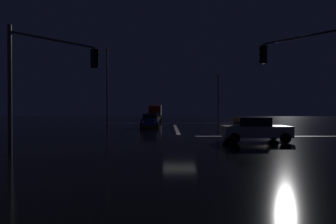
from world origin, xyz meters
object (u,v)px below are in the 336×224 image
sedan_orange (152,118)px  sedan_silver_crossing (254,129)px  traffic_signal_se (314,65)px  streetlamp_left_near (107,81)px  traffic_signal_sw (51,69)px  sedan_green (155,117)px  streetlamp_right_far (218,94)px  sedan_black (154,116)px  box_truck (155,111)px  sedan_blue (150,120)px

sedan_orange → sedan_silver_crossing: (7.75, -19.95, 0.00)m
traffic_signal_se → streetlamp_left_near: streetlamp_left_near is taller
sedan_silver_crossing → traffic_signal_sw: traffic_signal_sw is taller
sedan_green → streetlamp_right_far: 14.17m
sedan_black → streetlamp_left_near: streetlamp_left_near is taller
box_truck → streetlamp_right_far: bearing=-25.0°
sedan_orange → sedan_black: (-0.40, 11.29, 0.00)m
sedan_orange → sedan_silver_crossing: 21.40m
sedan_green → box_truck: box_truck is taller
sedan_silver_crossing → streetlamp_left_near: (-13.46, 16.55, 4.92)m
sedan_black → traffic_signal_se: 36.21m
streetlamp_right_far → sedan_blue: bearing=-121.4°
sedan_orange → box_truck: box_truck is taller
sedan_blue → traffic_signal_se: 19.56m
sedan_green → traffic_signal_se: traffic_signal_se is taller
sedan_green → traffic_signal_se: size_ratio=0.70×
sedan_blue → sedan_silver_crossing: (7.64, -13.34, 0.00)m
box_truck → traffic_signal_se: size_ratio=1.33×
sedan_blue → sedan_black: size_ratio=1.00×
sedan_blue → box_truck: 24.98m
traffic_signal_sw → traffic_signal_se: bearing=0.6°
sedan_blue → box_truck: (-0.60, 24.95, 0.91)m
sedan_orange → sedan_black: 11.30m
sedan_orange → box_truck: bearing=91.5°
sedan_green → sedan_blue: bearing=-90.0°
box_truck → traffic_signal_sw: (-3.20, -41.78, 2.39)m
sedan_green → traffic_signal_se: bearing=-71.8°
streetlamp_left_near → sedan_green: bearing=58.0°
sedan_silver_crossing → sedan_orange: bearing=111.2°
streetlamp_left_near → sedan_blue: bearing=-28.9°
sedan_orange → sedan_silver_crossing: size_ratio=1.00×
traffic_signal_sw → streetlamp_right_far: 39.25m
box_truck → traffic_signal_se: traffic_signal_se is taller
sedan_orange → sedan_green: (0.11, 5.92, 0.00)m
sedan_green → box_truck: size_ratio=0.52×
box_truck → sedan_silver_crossing: (8.24, -38.29, -0.91)m
sedan_black → traffic_signal_se: (10.09, -34.59, 3.52)m
sedan_orange → traffic_signal_se: traffic_signal_se is taller
traffic_signal_se → streetlamp_left_near: 25.20m
box_truck → streetlamp_left_near: 22.71m
streetlamp_right_far → streetlamp_left_near: bearing=-137.6°
sedan_silver_crossing → streetlamp_right_far: 33.09m
sedan_silver_crossing → box_truck: bearing=102.1°
sedan_orange → streetlamp_left_near: (-5.70, -3.40, 4.92)m
sedan_green → traffic_signal_sw: (-3.81, -29.36, 3.29)m
traffic_signal_se → sedan_orange: bearing=112.6°
sedan_orange → box_truck: size_ratio=0.52×
sedan_green → sedan_black: bearing=95.4°
traffic_signal_sw → streetlamp_right_far: size_ratio=0.67×
sedan_blue → streetlamp_left_near: streetlamp_left_near is taller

